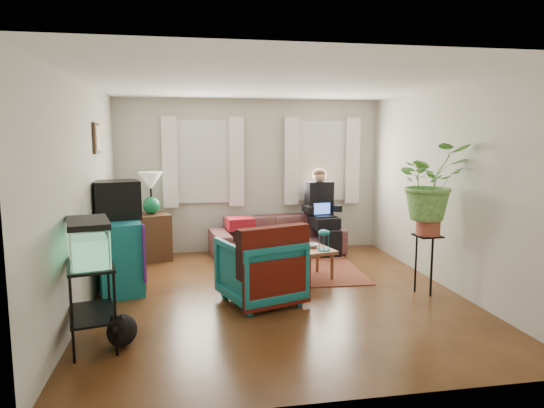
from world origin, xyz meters
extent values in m
cube|color=#4F2B14|center=(0.00, 0.00, 0.00)|extent=(4.50, 5.00, 0.01)
cube|color=white|center=(0.00, 0.00, 2.60)|extent=(4.50, 5.00, 0.01)
cube|color=silver|center=(0.00, 2.50, 1.30)|extent=(4.50, 0.01, 2.60)
cube|color=silver|center=(0.00, -2.50, 1.30)|extent=(4.50, 0.01, 2.60)
cube|color=silver|center=(-2.25, 0.00, 1.30)|extent=(0.01, 5.00, 2.60)
cube|color=silver|center=(2.25, 0.00, 1.30)|extent=(0.01, 5.00, 2.60)
cube|color=white|center=(-0.80, 2.48, 1.55)|extent=(1.08, 0.04, 1.38)
cube|color=white|center=(1.25, 2.48, 1.55)|extent=(1.08, 0.04, 1.38)
cube|color=white|center=(-0.80, 2.40, 1.55)|extent=(1.36, 0.06, 1.50)
cube|color=white|center=(1.25, 2.40, 1.55)|extent=(1.36, 0.06, 1.50)
cube|color=#3D2616|center=(-2.21, 0.85, 1.95)|extent=(0.04, 0.32, 0.40)
cube|color=brown|center=(0.40, 0.99, 0.01)|extent=(2.06, 1.68, 0.01)
imported|color=brown|center=(0.38, 2.05, 0.43)|extent=(2.27, 1.10, 0.86)
cube|color=#402A18|center=(-1.65, 2.09, 0.37)|extent=(0.64, 0.64, 0.75)
cube|color=#125A6F|center=(-1.99, 0.61, 0.46)|extent=(0.75, 1.12, 0.92)
cube|color=black|center=(-2.00, 0.72, 1.16)|extent=(0.67, 0.63, 0.49)
cube|color=black|center=(-2.00, -1.15, 0.40)|extent=(0.55, 0.79, 0.80)
cube|color=#7FD899|center=(-2.00, -1.15, 1.01)|extent=(0.50, 0.72, 0.42)
ellipsoid|color=black|center=(-1.73, -1.20, 0.18)|extent=(0.32, 0.45, 0.37)
imported|color=navy|center=(-0.25, -0.21, 0.43)|extent=(1.06, 1.03, 0.87)
cube|color=#9E0A0A|center=(-0.14, -0.53, 0.61)|extent=(0.89, 0.48, 0.71)
cube|color=brown|center=(0.38, 0.60, 0.21)|extent=(1.11, 0.77, 0.42)
imported|color=white|center=(0.18, 0.45, 0.46)|extent=(0.14, 0.14, 0.09)
imported|color=beige|center=(0.46, 0.45, 0.46)|extent=(0.11, 0.11, 0.09)
imported|color=white|center=(0.63, 0.75, 0.44)|extent=(0.24, 0.24, 0.05)
cylinder|color=#B21414|center=(0.08, 0.67, 0.44)|extent=(0.38, 0.38, 0.04)
cube|color=black|center=(1.86, -0.25, 0.38)|extent=(0.33, 0.33, 0.75)
imported|color=#599947|center=(1.86, -0.25, 1.27)|extent=(0.89, 0.78, 0.96)
camera|label=1|loc=(-1.10, -5.76, 1.97)|focal=32.00mm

